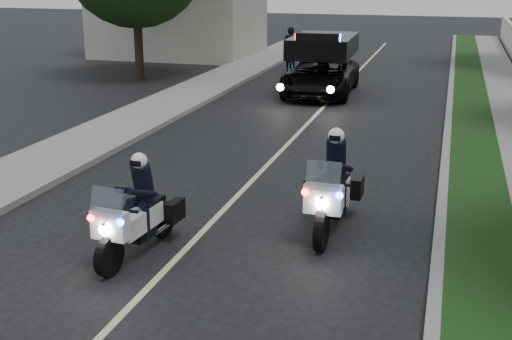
{
  "coord_description": "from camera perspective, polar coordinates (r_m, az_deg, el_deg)",
  "views": [
    {
      "loc": [
        4.05,
        -7.03,
        4.57
      ],
      "look_at": [
        0.77,
        4.01,
        1.0
      ],
      "focal_mm": 46.16,
      "sensor_mm": 36.0,
      "label": 1
    }
  ],
  "objects": [
    {
      "name": "grass_verge",
      "position": [
        17.63,
        18.42,
        1.56
      ],
      "size": [
        1.2,
        60.0,
        0.16
      ],
      "primitive_type": "cube",
      "color": "#193814",
      "rests_on": "ground"
    },
    {
      "name": "police_suv",
      "position": [
        24.88,
        5.61,
        6.55
      ],
      "size": [
        2.55,
        5.23,
        2.5
      ],
      "primitive_type": "imported",
      "rotation": [
        0.0,
        0.0,
        0.03
      ],
      "color": "black",
      "rests_on": "ground"
    },
    {
      "name": "police_moto_left",
      "position": [
        11.19,
        -10.05,
        -7.16
      ],
      "size": [
        0.88,
        2.07,
        1.72
      ],
      "primitive_type": null,
      "rotation": [
        0.0,
        0.0,
        -0.09
      ],
      "color": "silver",
      "rests_on": "ground"
    },
    {
      "name": "sidewalk_left",
      "position": [
        19.89,
        -11.68,
        3.81
      ],
      "size": [
        2.0,
        60.0,
        0.16
      ],
      "primitive_type": "cube",
      "color": "gray",
      "rests_on": "ground"
    },
    {
      "name": "curb_right",
      "position": [
        17.61,
        16.15,
        1.74
      ],
      "size": [
        0.2,
        60.0,
        0.15
      ],
      "primitive_type": "cube",
      "color": "gray",
      "rests_on": "ground"
    },
    {
      "name": "tree_left_far",
      "position": [
        35.26,
        -5.97,
        9.68
      ],
      "size": [
        8.49,
        8.49,
        11.2
      ],
      "primitive_type": null,
      "rotation": [
        0.0,
        0.0,
        0.32
      ],
      "color": "black",
      "rests_on": "ground"
    },
    {
      "name": "ground",
      "position": [
        9.31,
        -11.94,
        -12.59
      ],
      "size": [
        120.0,
        120.0,
        0.0
      ],
      "primitive_type": "plane",
      "color": "black",
      "rests_on": "ground"
    },
    {
      "name": "curb_left",
      "position": [
        19.41,
        -8.81,
        3.62
      ],
      "size": [
        0.2,
        60.0,
        0.15
      ],
      "primitive_type": "cube",
      "color": "gray",
      "rests_on": "ground"
    },
    {
      "name": "bicycle",
      "position": [
        30.22,
        2.98,
        8.5
      ],
      "size": [
        0.81,
        1.8,
        0.91
      ],
      "primitive_type": "imported",
      "rotation": [
        0.0,
        0.0,
        0.12
      ],
      "color": "black",
      "rests_on": "ground"
    },
    {
      "name": "cyclist",
      "position": [
        30.22,
        2.98,
        8.5
      ],
      "size": [
        0.65,
        0.44,
        1.81
      ],
      "primitive_type": "imported",
      "rotation": [
        0.0,
        0.0,
        3.15
      ],
      "color": "black",
      "rests_on": "ground"
    },
    {
      "name": "police_moto_right",
      "position": [
        12.07,
        6.54,
        -5.15
      ],
      "size": [
        0.79,
        2.21,
        1.87
      ],
      "primitive_type": null,
      "rotation": [
        0.0,
        0.0,
        -0.01
      ],
      "color": "silver",
      "rests_on": "ground"
    },
    {
      "name": "tree_left_near",
      "position": [
        28.6,
        -9.99,
        7.76
      ],
      "size": [
        6.22,
        6.22,
        9.8
      ],
      "primitive_type": null,
      "rotation": [
        0.0,
        0.0,
        -0.06
      ],
      "color": "#183A13",
      "rests_on": "ground"
    },
    {
      "name": "lane_marking",
      "position": [
        18.09,
        3.06,
        2.57
      ],
      "size": [
        0.12,
        50.0,
        0.01
      ],
      "primitive_type": "cube",
      "color": "#BFB78C",
      "rests_on": "ground"
    }
  ]
}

